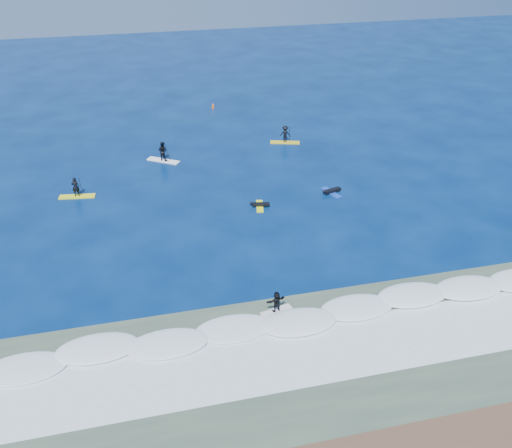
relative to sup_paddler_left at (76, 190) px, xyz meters
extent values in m
plane|color=#031A44|center=(12.66, -10.63, -0.68)|extent=(160.00, 160.00, 0.00)
cube|color=#394E3F|center=(12.66, -24.63, -0.67)|extent=(90.00, 13.00, 0.01)
cube|color=white|center=(12.66, -20.63, -0.68)|extent=(40.00, 6.00, 0.30)
cube|color=silver|center=(12.66, -23.63, -0.68)|extent=(34.00, 5.00, 0.02)
cube|color=yellow|center=(0.00, 0.00, -0.63)|extent=(3.16, 1.19, 0.10)
imported|color=black|center=(0.00, 0.00, 0.31)|extent=(0.70, 0.51, 1.77)
cylinder|color=black|center=(0.45, -0.06, 0.25)|extent=(0.14, 0.71, 2.07)
cube|color=black|center=(0.45, -0.06, -0.73)|extent=(0.12, 0.03, 0.31)
cube|color=white|center=(8.12, 6.07, -0.62)|extent=(3.22, 2.61, 0.11)
imported|color=black|center=(8.12, 6.07, 0.40)|extent=(1.18, 1.13, 1.93)
cylinder|color=black|center=(8.53, 5.78, 0.33)|extent=(0.48, 0.66, 2.24)
cube|color=black|center=(8.53, 5.78, -0.73)|extent=(0.13, 0.03, 0.33)
cube|color=yellow|center=(21.24, 7.86, -0.62)|extent=(3.21, 1.68, 0.10)
imported|color=black|center=(21.24, 7.86, 0.33)|extent=(1.31, 0.98, 1.80)
cylinder|color=black|center=(21.69, 7.72, 0.26)|extent=(0.26, 0.70, 2.09)
cube|color=black|center=(21.69, 7.72, -0.73)|extent=(0.12, 0.03, 0.31)
cube|color=yellow|center=(15.09, -5.57, -0.63)|extent=(0.99, 2.18, 0.10)
cube|color=black|center=(15.18, -5.59, -0.46)|extent=(1.50, 0.68, 0.24)
sphere|color=black|center=(14.38, -5.42, -0.35)|extent=(0.24, 0.24, 0.24)
cube|color=#183FB6|center=(21.87, -4.60, -0.62)|extent=(1.25, 2.43, 0.11)
cube|color=black|center=(21.98, -4.57, -0.43)|extent=(1.67, 0.85, 0.27)
sphere|color=black|center=(21.10, -4.82, -0.32)|extent=(0.27, 0.27, 0.27)
cube|color=silver|center=(12.61, -19.70, -0.47)|extent=(2.16, 1.06, 0.11)
imported|color=black|center=(12.61, -19.70, 0.28)|extent=(1.36, 0.72, 1.40)
cylinder|color=#FB5716|center=(15.77, 20.92, -0.45)|extent=(0.29, 0.29, 0.46)
cone|color=#FB5716|center=(15.77, 20.92, -0.10)|extent=(0.21, 0.21, 0.23)
camera|label=1|loc=(4.63, -46.89, 22.08)|focal=40.00mm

